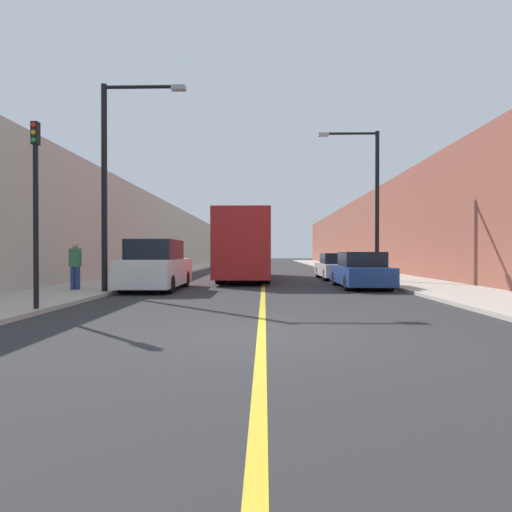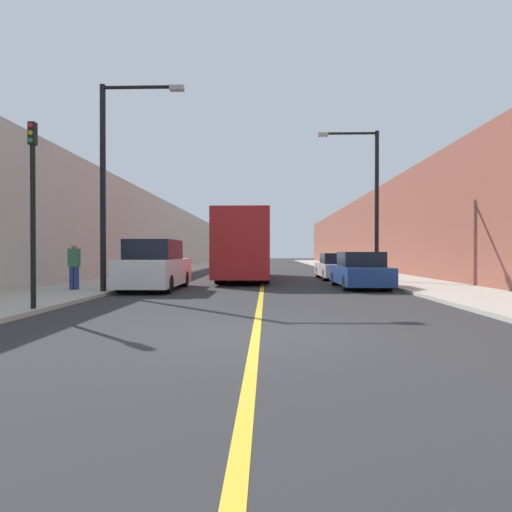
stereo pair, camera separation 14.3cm
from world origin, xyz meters
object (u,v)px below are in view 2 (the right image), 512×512
object	(u,v)px
parked_suv_left	(155,267)
pedestrian	(74,265)
car_right_near	(360,272)
street_lamp_right	(371,194)
street_lamp_left	(111,172)
traffic_light	(33,208)
car_right_mid	(337,267)
bus	(246,246)

from	to	relation	value
parked_suv_left	pedestrian	world-z (taller)	parked_suv_left
car_right_near	street_lamp_right	distance (m)	4.88
car_right_near	pedestrian	world-z (taller)	pedestrian
street_lamp_left	parked_suv_left	bearing A→B (deg)	57.87
street_lamp_left	traffic_light	bearing A→B (deg)	-92.47
car_right_mid	parked_suv_left	bearing A→B (deg)	-141.00
car_right_near	street_lamp_left	xyz separation A→B (m)	(-9.37, -2.83, 3.65)
bus	street_lamp_right	size ratio (longest dim) A/B	1.39
street_lamp_left	bus	bearing A→B (deg)	61.77
bus	car_right_near	bearing A→B (deg)	-46.12
parked_suv_left	car_right_near	world-z (taller)	parked_suv_left
parked_suv_left	street_lamp_right	distance (m)	10.91
bus	traffic_light	distance (m)	13.26
street_lamp_left	traffic_light	distance (m)	4.73
car_right_mid	pedestrian	xyz separation A→B (m)	(-11.03, -7.83, 0.37)
car_right_mid	pedestrian	bearing A→B (deg)	-144.64
bus	parked_suv_left	size ratio (longest dim) A/B	2.23
car_right_mid	street_lamp_right	bearing A→B (deg)	-65.66
car_right_mid	street_lamp_right	world-z (taller)	street_lamp_right
bus	traffic_light	world-z (taller)	traffic_light
traffic_light	bus	bearing A→B (deg)	70.04
street_lamp_right	car_right_mid	bearing A→B (deg)	114.34
parked_suv_left	street_lamp_right	world-z (taller)	street_lamp_right
bus	parked_suv_left	xyz separation A→B (m)	(-3.25, -6.34, -0.94)
street_lamp_right	traffic_light	bearing A→B (deg)	-136.66
bus	car_right_near	size ratio (longest dim) A/B	2.38
parked_suv_left	car_right_mid	world-z (taller)	parked_suv_left
bus	street_lamp_left	bearing A→B (deg)	-118.23
car_right_mid	traffic_light	distance (m)	16.13
traffic_light	pedestrian	distance (m)	5.44
car_right_near	car_right_mid	bearing A→B (deg)	89.75
bus	street_lamp_left	xyz separation A→B (m)	(-4.33, -8.07, 2.47)
street_lamp_right	pedestrian	size ratio (longest dim) A/B	4.16
street_lamp_left	pedestrian	world-z (taller)	street_lamp_left
traffic_light	pedestrian	bearing A→B (deg)	106.11
parked_suv_left	pedestrian	xyz separation A→B (m)	(-2.72, -1.10, 0.12)
street_lamp_left	street_lamp_right	size ratio (longest dim) A/B	0.99
parked_suv_left	car_right_near	bearing A→B (deg)	7.57
bus	pedestrian	distance (m)	9.57
street_lamp_right	traffic_light	distance (m)	14.94
bus	street_lamp_right	bearing A→B (deg)	-19.91
bus	street_lamp_right	distance (m)	7.12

